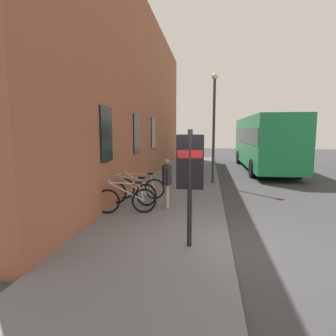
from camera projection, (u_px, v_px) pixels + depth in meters
ground at (244, 191)px, 11.86m from camera, size 60.00×60.00×0.00m
sidewalk_pavement at (183, 180)px, 14.21m from camera, size 24.00×3.50×0.12m
station_facade at (147, 97)px, 14.93m from camera, size 22.00×0.65×8.60m
bicycle_mid_rack at (126, 200)px, 8.18m from camera, size 0.56×1.74×0.97m
bicycle_end_of_row at (131, 193)px, 9.15m from camera, size 0.52×1.75×0.97m
bicycle_leaning_wall at (140, 188)px, 9.93m from camera, size 0.48×1.77×0.97m
transit_info_sign at (190, 170)px, 5.68m from camera, size 0.10×0.55×2.40m
city_bus at (264, 140)px, 18.20m from camera, size 10.52×2.72×3.35m
pedestrian_near_bus at (167, 178)px, 8.73m from camera, size 0.56×0.35×1.53m
pedestrian_by_facade at (197, 158)px, 14.69m from camera, size 0.38×0.59×1.64m
street_lamp at (214, 119)px, 12.70m from camera, size 0.28×0.28×4.90m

